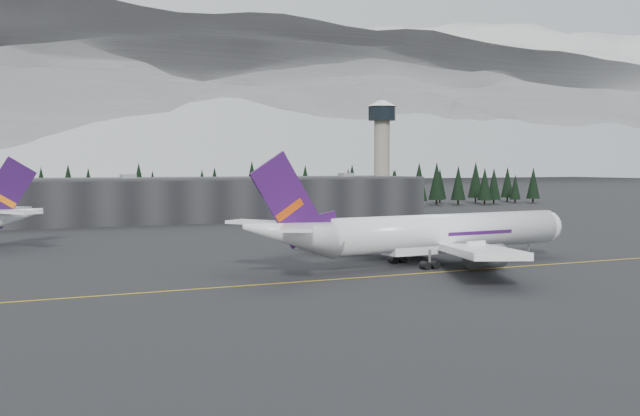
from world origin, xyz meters
name	(u,v)px	position (x,y,z in m)	size (l,w,h in m)	color
ground	(378,274)	(0.00, 0.00, 0.00)	(1400.00, 1400.00, 0.00)	black
taxiline	(385,276)	(0.00, -2.00, 0.01)	(400.00, 0.40, 0.02)	gold
terminal	(163,199)	(0.00, 125.00, 6.30)	(160.00, 30.00, 12.60)	black
control_tower	(382,144)	(75.00, 128.00, 23.41)	(10.00, 10.00, 37.70)	gray
treeline	(134,191)	(0.00, 162.00, 7.50)	(360.00, 20.00, 15.00)	black
jet_main	(420,234)	(11.38, 6.16, 5.21)	(62.81, 57.84, 18.46)	white
gse_vehicle_b	(286,221)	(27.88, 99.75, 0.78)	(1.84, 4.58, 1.56)	silver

